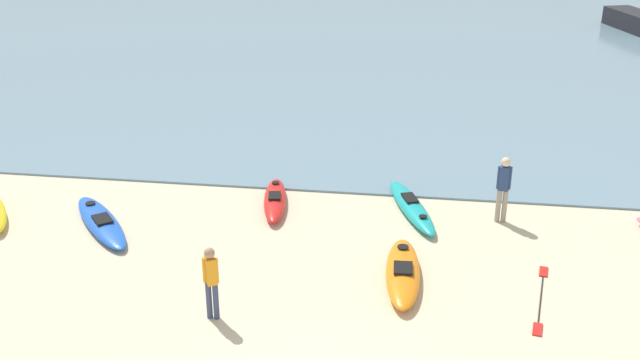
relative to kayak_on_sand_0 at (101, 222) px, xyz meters
The scene contains 8 objects.
kayak_on_sand_0 is the anchor object (origin of this frame).
kayak_on_sand_1 4.43m from the kayak_on_sand_0, 24.16° to the left, with size 1.02×2.80×0.38m.
kayak_on_sand_3 7.69m from the kayak_on_sand_0, 11.43° to the right, with size 0.87×3.04×0.40m.
kayak_on_sand_4 7.87m from the kayak_on_sand_0, 14.18° to the left, with size 1.65×3.37×0.36m.
person_near_foreground 5.31m from the kayak_on_sand_0, 42.56° to the right, with size 0.32×0.28×1.57m.
person_near_waterline 10.05m from the kayak_on_sand_0, ahead, with size 0.35×0.24×1.73m.
moored_boat_2 32.46m from the kayak_on_sand_0, 54.66° to the left, with size 2.66×4.17×0.95m.
loose_paddle 10.60m from the kayak_on_sand_0, 10.45° to the right, with size 0.66×2.77×0.03m.
Camera 1 is at (1.70, -9.04, 8.37)m, focal length 42.00 mm.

